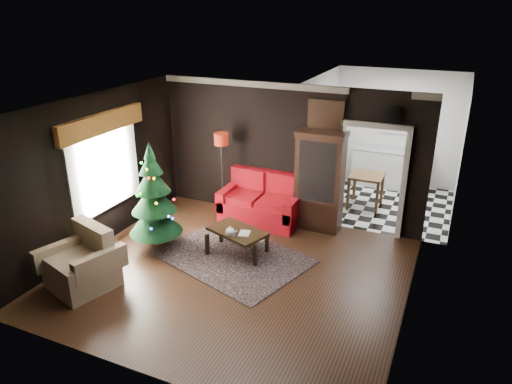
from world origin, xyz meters
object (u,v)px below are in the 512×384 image
at_px(loveseat, 261,199).
at_px(curio_cabinet, 319,183).
at_px(christmas_tree, 153,195).
at_px(armchair, 80,261).
at_px(kitchen_table, 365,191).
at_px(floor_lamp, 222,177).
at_px(wall_clock, 392,115).
at_px(coffee_table, 237,242).
at_px(teapot, 230,231).

xyz_separation_m(loveseat, curio_cabinet, (1.15, 0.22, 0.45)).
xyz_separation_m(christmas_tree, armchair, (-0.34, -1.54, -0.59)).
xyz_separation_m(armchair, kitchen_table, (3.45, 5.00, -0.09)).
distance_m(floor_lamp, christmas_tree, 1.92).
distance_m(curio_cabinet, christmas_tree, 3.18).
xyz_separation_m(loveseat, floor_lamp, (-0.91, 0.06, 0.33)).
bearing_deg(floor_lamp, armchair, -102.24).
bearing_deg(curio_cabinet, kitchen_table, 65.56).
bearing_deg(christmas_tree, wall_clock, 31.04).
bearing_deg(christmas_tree, kitchen_table, 48.00).
bearing_deg(curio_cabinet, coffee_table, -121.58).
bearing_deg(teapot, wall_clock, 42.76).
xyz_separation_m(armchair, coffee_table, (1.80, 1.94, -0.22)).
distance_m(loveseat, floor_lamp, 0.97).
relative_size(loveseat, wall_clock, 5.31).
bearing_deg(kitchen_table, teapot, -116.81).
distance_m(loveseat, wall_clock, 3.04).
bearing_deg(wall_clock, floor_lamp, -174.10).
relative_size(coffee_table, kitchen_table, 1.36).
height_order(christmas_tree, kitchen_table, christmas_tree).
bearing_deg(coffee_table, wall_clock, 39.41).
height_order(armchair, coffee_table, armchair).
bearing_deg(christmas_tree, loveseat, 54.02).
distance_m(curio_cabinet, wall_clock, 1.88).
height_order(curio_cabinet, christmas_tree, christmas_tree).
bearing_deg(kitchen_table, christmas_tree, -132.00).
relative_size(christmas_tree, kitchen_table, 2.45).
relative_size(curio_cabinet, armchair, 1.95).
relative_size(coffee_table, wall_clock, 3.19).
distance_m(christmas_tree, teapot, 1.53).
height_order(curio_cabinet, armchair, curio_cabinet).
relative_size(christmas_tree, teapot, 10.20).
height_order(teapot, kitchen_table, kitchen_table).
distance_m(curio_cabinet, armchair, 4.56).
distance_m(curio_cabinet, coffee_table, 2.04).
bearing_deg(armchair, christmas_tree, 94.58).
xyz_separation_m(curio_cabinet, armchair, (-2.80, -3.57, -0.49)).
distance_m(curio_cabinet, floor_lamp, 2.07).
relative_size(wall_clock, kitchen_table, 0.43).
bearing_deg(coffee_table, kitchen_table, 61.64).
relative_size(loveseat, teapot, 9.45).
relative_size(curio_cabinet, kitchen_table, 2.53).
bearing_deg(kitchen_table, floor_lamp, -149.63).
bearing_deg(teapot, armchair, -136.38).
xyz_separation_m(loveseat, armchair, (-1.65, -3.35, -0.04)).
bearing_deg(armchair, curio_cabinet, 68.84).
distance_m(loveseat, christmas_tree, 2.29).
bearing_deg(coffee_table, christmas_tree, -164.90).
xyz_separation_m(floor_lamp, wall_clock, (3.26, 0.34, 1.55)).
distance_m(floor_lamp, kitchen_table, 3.17).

